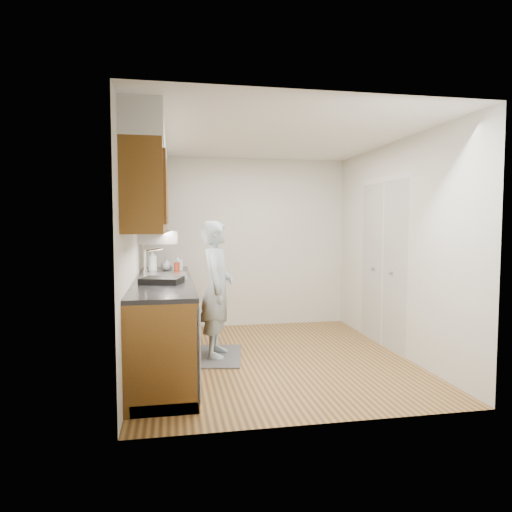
{
  "coord_description": "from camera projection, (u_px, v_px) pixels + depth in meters",
  "views": [
    {
      "loc": [
        -1.11,
        -4.99,
        1.53
      ],
      "look_at": [
        -0.14,
        0.25,
        1.15
      ],
      "focal_mm": 32.0,
      "sensor_mm": 36.0,
      "label": 1
    }
  ],
  "objects": [
    {
      "name": "upper_cabinets",
      "position": [
        150.0,
        185.0,
        4.87
      ],
      "size": [
        0.47,
        2.8,
        1.21
      ],
      "color": "brown",
      "rests_on": "wall_left"
    },
    {
      "name": "soap_bottle_a",
      "position": [
        153.0,
        261.0,
        5.5
      ],
      "size": [
        0.15,
        0.15,
        0.29
      ],
      "primitive_type": "imported",
      "rotation": [
        0.0,
        0.0,
        0.54
      ],
      "color": "silver",
      "rests_on": "counter"
    },
    {
      "name": "floor",
      "position": [
        272.0,
        358.0,
        5.21
      ],
      "size": [
        3.5,
        3.5,
        0.0
      ],
      "primitive_type": "plane",
      "color": "#A37C3E",
      "rests_on": "ground"
    },
    {
      "name": "soap_bottle_b",
      "position": [
        178.0,
        262.0,
        5.74
      ],
      "size": [
        0.13,
        0.13,
        0.21
      ],
      "primitive_type": "imported",
      "rotation": [
        0.0,
        0.0,
        -0.54
      ],
      "color": "silver",
      "rests_on": "counter"
    },
    {
      "name": "floor_mat",
      "position": [
        217.0,
        356.0,
        5.26
      ],
      "size": [
        0.68,
        0.99,
        0.02
      ],
      "primitive_type": "cube",
      "rotation": [
        0.0,
        0.0,
        -0.16
      ],
      "color": "slate",
      "rests_on": "floor"
    },
    {
      "name": "steel_can",
      "position": [
        176.0,
        267.0,
        5.74
      ],
      "size": [
        0.07,
        0.07,
        0.11
      ],
      "primitive_type": "cylinder",
      "rotation": [
        0.0,
        0.0,
        0.26
      ],
      "color": "#A5A5AA",
      "rests_on": "counter"
    },
    {
      "name": "counter",
      "position": [
        164.0,
        320.0,
        4.95
      ],
      "size": [
        0.64,
        2.8,
        1.3
      ],
      "color": "brown",
      "rests_on": "floor"
    },
    {
      "name": "ceiling",
      "position": [
        272.0,
        136.0,
        5.03
      ],
      "size": [
        3.5,
        3.5,
        0.0
      ],
      "primitive_type": "plane",
      "rotation": [
        3.14,
        0.0,
        0.0
      ],
      "color": "white",
      "rests_on": "wall_left"
    },
    {
      "name": "person",
      "position": [
        217.0,
        280.0,
        5.2
      ],
      "size": [
        0.53,
        0.69,
        1.75
      ],
      "primitive_type": "imported",
      "rotation": [
        0.0,
        0.0,
        1.37
      ],
      "color": "#9CB1BE",
      "rests_on": "floor_mat"
    },
    {
      "name": "soap_bottle_c",
      "position": [
        166.0,
        264.0,
        5.78
      ],
      "size": [
        0.18,
        0.18,
        0.18
      ],
      "primitive_type": "imported",
      "rotation": [
        0.0,
        0.0,
        0.37
      ],
      "color": "silver",
      "rests_on": "counter"
    },
    {
      "name": "dish_rack",
      "position": [
        162.0,
        280.0,
        4.52
      ],
      "size": [
        0.46,
        0.42,
        0.06
      ],
      "primitive_type": "cube",
      "rotation": [
        0.0,
        0.0,
        -0.3
      ],
      "color": "black",
      "rests_on": "counter"
    },
    {
      "name": "wall_back",
      "position": [
        247.0,
        243.0,
        6.84
      ],
      "size": [
        3.0,
        0.02,
        2.5
      ],
      "primitive_type": "cube",
      "color": "silver",
      "rests_on": "floor"
    },
    {
      "name": "soda_can",
      "position": [
        177.0,
        267.0,
        5.52
      ],
      "size": [
        0.09,
        0.09,
        0.13
      ],
      "primitive_type": "cylinder",
      "rotation": [
        0.0,
        0.0,
        -0.32
      ],
      "color": "#B4381E",
      "rests_on": "counter"
    },
    {
      "name": "wall_right",
      "position": [
        396.0,
        248.0,
        5.39
      ],
      "size": [
        0.02,
        3.5,
        2.5
      ],
      "primitive_type": "cube",
      "color": "silver",
      "rests_on": "floor"
    },
    {
      "name": "wall_left",
      "position": [
        134.0,
        250.0,
        4.85
      ],
      "size": [
        0.02,
        3.5,
        2.5
      ],
      "primitive_type": "cube",
      "color": "silver",
      "rests_on": "floor"
    },
    {
      "name": "closet_door",
      "position": [
        383.0,
        264.0,
        5.7
      ],
      "size": [
        0.02,
        1.22,
        2.05
      ],
      "primitive_type": "cube",
      "color": "silver",
      "rests_on": "wall_right"
    }
  ]
}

